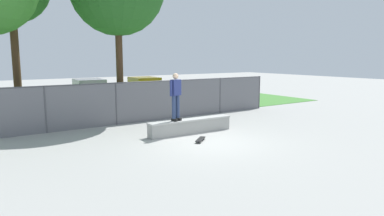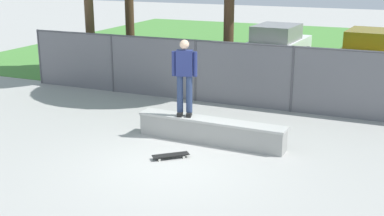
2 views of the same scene
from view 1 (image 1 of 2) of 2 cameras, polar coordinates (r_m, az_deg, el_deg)
The scene contains 8 objects.
ground_plane at distance 12.24m, azimuth 2.76°, elevation -5.71°, with size 80.00×80.00×0.00m, color #9E9E99.
grass_strip at distance 25.80m, azimuth -17.92°, elevation 1.44°, with size 26.71×20.00×0.02m, color #478438.
concrete_ledge at distance 13.59m, azimuth -0.25°, elevation -3.02°, with size 3.62×0.59×0.57m.
skateboarder at distance 13.04m, azimuth -2.72°, elevation 2.23°, with size 0.58×0.36×1.82m.
skateboard at distance 12.37m, azimuth 1.42°, elevation -5.20°, with size 0.74×0.67×0.09m.
chainlink_fence at distance 16.12m, azimuth -7.63°, elevation 1.38°, with size 14.78×0.07×1.89m.
car_white at distance 21.99m, azimuth -16.71°, elevation 2.50°, with size 2.26×4.33×1.66m.
car_yellow at distance 23.20m, azimuth -8.00°, elevation 3.08°, with size 2.26×4.33×1.66m.
Camera 1 is at (-7.15, -9.47, 3.01)m, focal length 32.13 mm.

